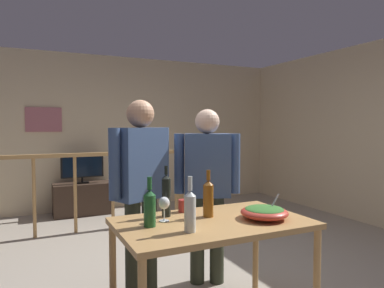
# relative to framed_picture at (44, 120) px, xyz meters

# --- Properties ---
(ground_plane) EXTENTS (8.33, 8.33, 0.00)m
(ground_plane) POSITION_rel_framed_picture_xyz_m (1.16, -3.14, -1.53)
(ground_plane) COLOR #9E9384
(back_wall) EXTENTS (6.22, 0.10, 2.63)m
(back_wall) POSITION_rel_framed_picture_xyz_m (1.16, 0.06, -0.21)
(back_wall) COLOR beige
(back_wall) RESTS_ON ground_plane
(side_wall_right) EXTENTS (0.10, 4.81, 2.63)m
(side_wall_right) POSITION_rel_framed_picture_xyz_m (4.27, -2.18, -0.21)
(side_wall_right) COLOR beige
(side_wall_right) RESTS_ON ground_plane
(framed_picture) EXTENTS (0.54, 0.03, 0.39)m
(framed_picture) POSITION_rel_framed_picture_xyz_m (0.00, 0.00, 0.00)
(framed_picture) COLOR #AE646C
(stair_railing) EXTENTS (3.60, 0.10, 1.12)m
(stair_railing) POSITION_rel_framed_picture_xyz_m (0.56, -1.27, -0.84)
(stair_railing) COLOR #B2844C
(stair_railing) RESTS_ON ground_plane
(tv_console) EXTENTS (0.90, 0.40, 0.51)m
(tv_console) POSITION_rel_framed_picture_xyz_m (0.54, -0.29, -1.28)
(tv_console) COLOR #38281E
(tv_console) RESTS_ON ground_plane
(flat_screen_tv) EXTENTS (0.66, 0.12, 0.46)m
(flat_screen_tv) POSITION_rel_framed_picture_xyz_m (0.54, -0.32, -0.76)
(flat_screen_tv) COLOR black
(flat_screen_tv) RESTS_ON tv_console
(serving_table) EXTENTS (1.33, 0.80, 0.78)m
(serving_table) POSITION_rel_framed_picture_xyz_m (0.90, -4.03, -0.83)
(serving_table) COLOR #B2844C
(serving_table) RESTS_ON ground_plane
(salad_bowl) EXTENTS (0.34, 0.34, 0.17)m
(salad_bowl) POSITION_rel_framed_picture_xyz_m (1.25, -4.15, -0.70)
(salad_bowl) COLOR #CC3D2D
(salad_bowl) RESTS_ON serving_table
(wine_glass) EXTENTS (0.08, 0.08, 0.17)m
(wine_glass) POSITION_rel_framed_picture_xyz_m (0.58, -3.91, -0.63)
(wine_glass) COLOR silver
(wine_glass) RESTS_ON serving_table
(wine_bottle_green) EXTENTS (0.08, 0.08, 0.33)m
(wine_bottle_green) POSITION_rel_framed_picture_xyz_m (0.45, -3.98, -0.62)
(wine_bottle_green) COLOR #1E5628
(wine_bottle_green) RESTS_ON serving_table
(wine_bottle_amber) EXTENTS (0.08, 0.08, 0.34)m
(wine_bottle_amber) POSITION_rel_framed_picture_xyz_m (0.92, -3.93, -0.61)
(wine_bottle_amber) COLOR brown
(wine_bottle_amber) RESTS_ON serving_table
(wine_bottle_clear) EXTENTS (0.07, 0.07, 0.35)m
(wine_bottle_clear) POSITION_rel_framed_picture_xyz_m (0.64, -4.20, -0.61)
(wine_bottle_clear) COLOR silver
(wine_bottle_clear) RESTS_ON serving_table
(wine_bottle_dark) EXTENTS (0.06, 0.06, 0.37)m
(wine_bottle_dark) POSITION_rel_framed_picture_xyz_m (0.65, -3.79, -0.59)
(wine_bottle_dark) COLOR black
(wine_bottle_dark) RESTS_ON serving_table
(mug_red) EXTENTS (0.11, 0.08, 0.09)m
(mug_red) POSITION_rel_framed_picture_xyz_m (0.82, -3.72, -0.70)
(mug_red) COLOR #B7332D
(mug_red) RESTS_ON serving_table
(person_standing_left) EXTENTS (0.58, 0.37, 1.65)m
(person_standing_left) POSITION_rel_framed_picture_xyz_m (0.59, -3.35, -0.55)
(person_standing_left) COLOR #2D3323
(person_standing_left) RESTS_ON ground_plane
(person_standing_right) EXTENTS (0.56, 0.36, 1.59)m
(person_standing_right) POSITION_rel_framed_picture_xyz_m (1.21, -3.35, -0.59)
(person_standing_right) COLOR #2D3323
(person_standing_right) RESTS_ON ground_plane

